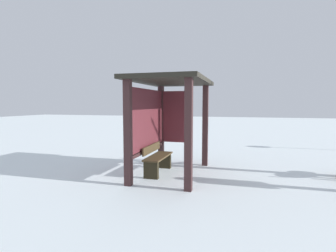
{
  "coord_description": "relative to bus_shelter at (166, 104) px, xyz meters",
  "views": [
    {
      "loc": [
        -6.39,
        -1.74,
        1.78
      ],
      "look_at": [
        0.04,
        0.12,
        1.22
      ],
      "focal_mm": 28.41,
      "sensor_mm": 36.0,
      "label": 1
    }
  ],
  "objects": [
    {
      "name": "bench_left_inside",
      "position": [
        -0.1,
        0.2,
        -1.43
      ],
      "size": [
        1.3,
        0.41,
        0.73
      ],
      "color": "#483922",
      "rests_on": "ground"
    },
    {
      "name": "ground_plane",
      "position": [
        -0.1,
        -0.19,
        -1.77
      ],
      "size": [
        60.0,
        60.0,
        0.0
      ],
      "primitive_type": "plane",
      "color": "white"
    },
    {
      "name": "bus_shelter",
      "position": [
        0.0,
        0.0,
        0.0
      ],
      "size": [
        2.76,
        1.73,
        2.39
      ],
      "color": "#382121",
      "rests_on": "ground"
    }
  ]
}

